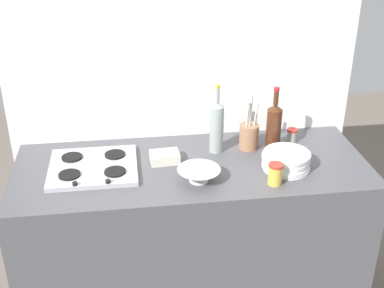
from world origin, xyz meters
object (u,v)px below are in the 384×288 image
object	(u,v)px
mixing_bowl	(199,174)
butter_dish	(165,157)
stovetop_hob	(93,167)
plate_stack	(286,161)
wine_bottle_leftmost	(217,126)
utensil_crock	(249,136)
condiment_jar_rear	(275,174)
wine_bottle_mid_left	(274,126)
condiment_jar_front	(292,135)

from	to	relation	value
mixing_bowl	butter_dish	size ratio (longest dim) A/B	1.41
stovetop_hob	butter_dish	world-z (taller)	butter_dish
plate_stack	wine_bottle_leftmost	bearing A→B (deg)	143.06
utensil_crock	condiment_jar_rear	world-z (taller)	utensil_crock
wine_bottle_mid_left	utensil_crock	bearing A→B (deg)	164.94
plate_stack	condiment_jar_rear	xyz separation A→B (m)	(-0.09, -0.13, 0.01)
condiment_jar_front	condiment_jar_rear	size ratio (longest dim) A/B	0.71
wine_bottle_mid_left	utensil_crock	distance (m)	0.14
stovetop_hob	condiment_jar_rear	world-z (taller)	condiment_jar_rear
wine_bottle_mid_left	condiment_jar_rear	bearing A→B (deg)	-103.75
stovetop_hob	wine_bottle_mid_left	xyz separation A→B (m)	(0.94, 0.09, 0.12)
stovetop_hob	condiment_jar_front	world-z (taller)	condiment_jar_front
wine_bottle_leftmost	condiment_jar_front	bearing A→B (deg)	6.91
stovetop_hob	condiment_jar_front	distance (m)	1.09
stovetop_hob	butter_dish	bearing A→B (deg)	4.84
wine_bottle_mid_left	condiment_jar_front	world-z (taller)	wine_bottle_mid_left
wine_bottle_leftmost	mixing_bowl	distance (m)	0.34
stovetop_hob	wine_bottle_leftmost	world-z (taller)	wine_bottle_leftmost
mixing_bowl	condiment_jar_front	bearing A→B (deg)	31.12
condiment_jar_front	condiment_jar_rear	world-z (taller)	condiment_jar_rear
mixing_bowl	butter_dish	xyz separation A→B (m)	(-0.15, 0.21, -0.01)
mixing_bowl	condiment_jar_front	world-z (taller)	condiment_jar_front
stovetop_hob	wine_bottle_mid_left	bearing A→B (deg)	5.34
mixing_bowl	condiment_jar_rear	xyz separation A→B (m)	(0.35, -0.08, 0.02)
plate_stack	condiment_jar_rear	size ratio (longest dim) A/B	2.25
wine_bottle_mid_left	condiment_jar_front	size ratio (longest dim) A/B	4.64
mixing_bowl	utensil_crock	size ratio (longest dim) A/B	0.66
condiment_jar_rear	mixing_bowl	bearing A→B (deg)	167.70
utensil_crock	condiment_jar_rear	size ratio (longest dim) A/B	2.93
butter_dish	utensil_crock	world-z (taller)	utensil_crock
stovetop_hob	butter_dish	size ratio (longest dim) A/B	2.96
wine_bottle_mid_left	mixing_bowl	xyz separation A→B (m)	(-0.44, -0.27, -0.10)
wine_bottle_leftmost	mixing_bowl	bearing A→B (deg)	-115.12
stovetop_hob	mixing_bowl	size ratio (longest dim) A/B	2.09
wine_bottle_leftmost	condiment_jar_rear	world-z (taller)	wine_bottle_leftmost
wine_bottle_mid_left	stovetop_hob	bearing A→B (deg)	-174.66
butter_dish	mixing_bowl	bearing A→B (deg)	-55.15
condiment_jar_rear	plate_stack	bearing A→B (deg)	55.11
stovetop_hob	utensil_crock	world-z (taller)	utensil_crock
plate_stack	stovetop_hob	bearing A→B (deg)	172.74
mixing_bowl	butter_dish	bearing A→B (deg)	124.85
condiment_jar_front	wine_bottle_leftmost	bearing A→B (deg)	-173.09
plate_stack	mixing_bowl	bearing A→B (deg)	-172.68
wine_bottle_mid_left	plate_stack	bearing A→B (deg)	-87.40
plate_stack	wine_bottle_mid_left	xyz separation A→B (m)	(-0.01, 0.21, 0.09)
stovetop_hob	condiment_jar_front	size ratio (longest dim) A/B	5.69
wine_bottle_mid_left	wine_bottle_leftmost	bearing A→B (deg)	175.48
utensil_crock	condiment_jar_front	distance (m)	0.26
utensil_crock	condiment_jar_front	world-z (taller)	utensil_crock
plate_stack	wine_bottle_mid_left	bearing A→B (deg)	92.60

